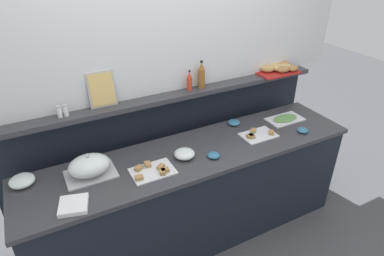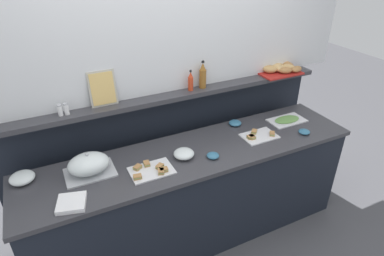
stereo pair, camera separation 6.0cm
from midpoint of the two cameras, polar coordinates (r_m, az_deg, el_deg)
name	(u,v)px [view 1 (the left image)]	position (r m, az deg, el deg)	size (l,w,h in m)	color
ground_plane	(168,194)	(3.54, -4.65, -11.30)	(12.00, 12.00, 0.00)	#4C4C51
buffet_counter	(195,196)	(2.83, -0.05, -11.57)	(2.67, 0.62, 0.89)	black
back_ledge_unit	(171,148)	(3.07, -4.27, -3.51)	(2.86, 0.22, 1.22)	black
upper_wall_panel	(164,3)	(2.62, -5.59, 20.62)	(3.46, 0.08, 1.38)	silver
sandwich_platter_front	(258,135)	(2.80, 10.71, -1.16)	(0.29, 0.20, 0.04)	silver
sandwich_platter_rear	(153,171)	(2.36, -7.54, -7.32)	(0.30, 0.21, 0.04)	silver
cold_cuts_platter	(285,119)	(3.11, 15.22, 1.53)	(0.33, 0.19, 0.02)	silver
serving_cloche	(89,166)	(2.40, -17.96, -6.31)	(0.34, 0.24, 0.17)	#B7BABF
glass_bowl_large	(22,181)	(2.51, -27.85, -8.08)	(0.16, 0.16, 0.07)	silver
glass_bowl_medium	(184,154)	(2.48, -2.00, -4.52)	(0.16, 0.16, 0.06)	silver
condiment_bowl_dark	(214,155)	(2.49, 3.04, -4.72)	(0.09, 0.09, 0.03)	teal
condiment_bowl_cream	(303,130)	(2.95, 18.00, -0.37)	(0.10, 0.10, 0.03)	teal
condiment_bowl_red	(234,122)	(2.94, 6.66, 0.95)	(0.11, 0.11, 0.04)	teal
napkin_stack	(74,205)	(2.20, -20.50, -12.35)	(0.17, 0.17, 0.03)	white
hot_sauce_bottle	(189,82)	(2.77, -1.07, 8.00)	(0.04, 0.04, 0.18)	red
vinegar_bottle_amber	(201,76)	(2.82, 1.01, 8.98)	(0.06, 0.06, 0.24)	#8E5B23
salt_shaker	(59,112)	(2.53, -22.55, 2.60)	(0.03, 0.03, 0.09)	white
pepper_shaker	(66,110)	(2.53, -21.58, 2.82)	(0.03, 0.03, 0.09)	white
bread_basket	(278,68)	(3.30, 14.09, 10.05)	(0.42, 0.28, 0.08)	#B2231E
framed_picture	(102,89)	(2.56, -15.93, 6.40)	(0.20, 0.05, 0.27)	#B2AD9E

